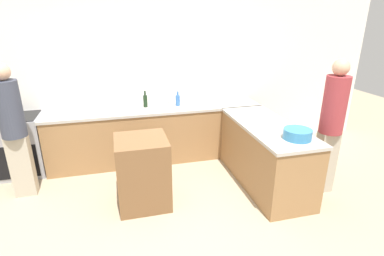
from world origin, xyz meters
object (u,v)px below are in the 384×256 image
at_px(range_oven, 20,145).
at_px(water_bottle_blue, 178,100).
at_px(person_by_range, 13,127).
at_px(wine_bottle_dark, 145,101).
at_px(person_at_peninsula, 331,123).
at_px(vinegar_bottle_clear, 171,97).
at_px(island_table, 143,172).
at_px(mixing_bowl, 297,134).

bearing_deg(range_oven, water_bottle_blue, 0.10).
bearing_deg(person_by_range, range_oven, 105.84).
bearing_deg(person_by_range, wine_bottle_dark, 22.81).
bearing_deg(water_bottle_blue, person_at_peninsula, -43.53).
relative_size(vinegar_bottle_clear, wine_bottle_dark, 1.01).
height_order(vinegar_bottle_clear, wine_bottle_dark, vinegar_bottle_clear).
xyz_separation_m(wine_bottle_dark, person_by_range, (-1.70, -0.71, -0.03)).
bearing_deg(island_table, wine_bottle_dark, 81.14).
relative_size(island_table, wine_bottle_dark, 3.39).
xyz_separation_m(vinegar_bottle_clear, person_by_range, (-2.13, -0.81, -0.03)).
bearing_deg(range_oven, vinegar_bottle_clear, 3.88).
relative_size(wine_bottle_dark, person_at_peninsula, 0.15).
bearing_deg(range_oven, person_at_peninsula, -21.09).
relative_size(mixing_bowl, wine_bottle_dark, 1.26).
bearing_deg(mixing_bowl, wine_bottle_dark, 131.48).
relative_size(island_table, mixing_bowl, 2.69).
height_order(island_table, wine_bottle_dark, wine_bottle_dark).
distance_m(person_by_range, person_at_peninsula, 3.96).
distance_m(water_bottle_blue, person_at_peninsula, 2.27).
height_order(water_bottle_blue, wine_bottle_dark, wine_bottle_dark).
relative_size(water_bottle_blue, person_by_range, 0.13).
relative_size(mixing_bowl, vinegar_bottle_clear, 1.25).
distance_m(range_oven, wine_bottle_dark, 1.96).
height_order(mixing_bowl, person_by_range, person_by_range).
height_order(range_oven, person_by_range, person_by_range).
distance_m(range_oven, mixing_bowl, 3.89).
bearing_deg(vinegar_bottle_clear, water_bottle_blue, -61.16).
distance_m(mixing_bowl, vinegar_bottle_clear, 2.20).
bearing_deg(mixing_bowl, person_at_peninsula, 15.47).
xyz_separation_m(wine_bottle_dark, person_at_peninsula, (2.16, -1.62, -0.01)).
bearing_deg(vinegar_bottle_clear, wine_bottle_dark, -167.13).
bearing_deg(wine_bottle_dark, vinegar_bottle_clear, 12.87).
xyz_separation_m(water_bottle_blue, wine_bottle_dark, (-0.51, 0.06, 0.01)).
bearing_deg(mixing_bowl, water_bottle_blue, 121.63).
relative_size(wine_bottle_dark, person_by_range, 0.15).
height_order(wine_bottle_dark, person_at_peninsula, person_at_peninsula).
xyz_separation_m(range_oven, island_table, (1.68, -1.25, -0.01)).
xyz_separation_m(island_table, vinegar_bottle_clear, (0.63, 1.41, 0.55)).
bearing_deg(vinegar_bottle_clear, island_table, -114.15).
relative_size(island_table, person_by_range, 0.51).
distance_m(mixing_bowl, water_bottle_blue, 2.03).
relative_size(range_oven, vinegar_bottle_clear, 3.43).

